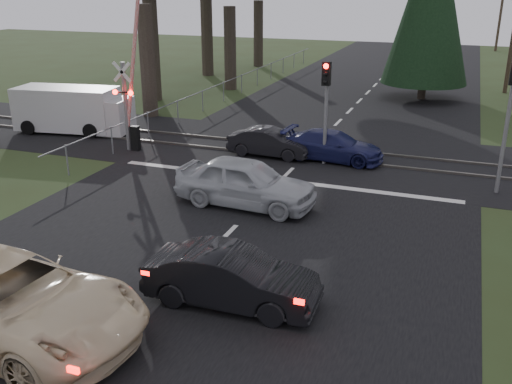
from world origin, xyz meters
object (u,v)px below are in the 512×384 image
at_px(crossing_signal, 130,104).
at_px(blue_sedan, 333,146).
at_px(utility_pole_far, 502,4).
at_px(traffic_signal_center, 326,95).
at_px(dark_hatchback, 232,278).
at_px(white_van, 76,110).
at_px(dark_car_far, 270,143).
at_px(cream_coupe, 7,299).
at_px(silver_car, 246,182).

height_order(crossing_signal, blue_sedan, crossing_signal).
distance_m(utility_pole_far, blue_sedan, 44.38).
height_order(traffic_signal_center, dark_hatchback, traffic_signal_center).
bearing_deg(white_van, traffic_signal_center, -13.08).
bearing_deg(utility_pole_far, dark_hatchback, -97.13).
distance_m(traffic_signal_center, utility_pole_far, 44.99).
distance_m(utility_pole_far, dark_hatchback, 55.93).
height_order(crossing_signal, white_van, crossing_signal).
bearing_deg(white_van, blue_sedan, -9.69).
height_order(blue_sedan, white_van, white_van).
height_order(traffic_signal_center, dark_car_far, traffic_signal_center).
bearing_deg(white_van, cream_coupe, -66.42).
height_order(cream_coupe, blue_sedan, cream_coupe).
relative_size(crossing_signal, dark_car_far, 1.97).
relative_size(dark_car_far, white_van, 0.61).
relative_size(cream_coupe, silver_car, 1.30).
relative_size(cream_coupe, dark_car_far, 1.72).
relative_size(dark_hatchback, dark_car_far, 1.13).
height_order(dark_hatchback, dark_car_far, dark_hatchback).
height_order(utility_pole_far, blue_sedan, utility_pole_far).
bearing_deg(white_van, dark_car_far, -11.96).
bearing_deg(dark_hatchback, traffic_signal_center, 1.29).
height_order(traffic_signal_center, silver_car, traffic_signal_center).
distance_m(utility_pole_far, silver_car, 50.46).
relative_size(cream_coupe, blue_sedan, 1.46).
bearing_deg(white_van, silver_car, -37.46).
distance_m(dark_hatchback, dark_car_far, 11.80).
bearing_deg(traffic_signal_center, blue_sedan, 73.79).
xyz_separation_m(crossing_signal, dark_car_far, (5.88, 1.28, -1.47)).
distance_m(traffic_signal_center, silver_car, 5.74).
xyz_separation_m(traffic_signal_center, utility_pole_far, (7.50, 44.32, 1.92)).
relative_size(cream_coupe, white_van, 1.06).
bearing_deg(blue_sedan, traffic_signal_center, 168.79).
distance_m(cream_coupe, white_van, 17.42).
height_order(crossing_signal, dark_hatchback, crossing_signal).
xyz_separation_m(traffic_signal_center, cream_coupe, (-3.28, -13.76, -1.96)).
relative_size(traffic_signal_center, cream_coupe, 0.67).
bearing_deg(crossing_signal, dark_car_far, 12.26).
distance_m(cream_coupe, silver_car, 8.77).
relative_size(traffic_signal_center, dark_car_far, 1.16).
distance_m(crossing_signal, blue_sedan, 8.77).
xyz_separation_m(utility_pole_far, cream_coupe, (-10.78, -58.08, -3.88)).
bearing_deg(silver_car, white_van, 65.03).
xyz_separation_m(cream_coupe, silver_car, (1.95, 8.55, -0.05)).
distance_m(cream_coupe, blue_sedan, 14.92).
xyz_separation_m(blue_sedan, dark_car_far, (-2.61, -0.35, -0.02)).
distance_m(crossing_signal, silver_car, 8.27).
relative_size(crossing_signal, cream_coupe, 1.14).
height_order(crossing_signal, utility_pole_far, utility_pole_far).
bearing_deg(utility_pole_far, silver_car, -100.11).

